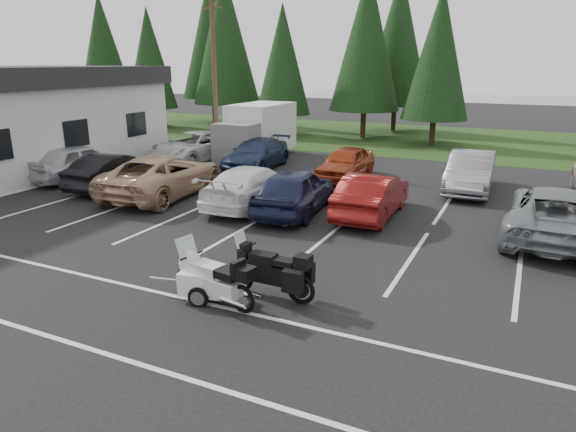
% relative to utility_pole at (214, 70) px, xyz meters
% --- Properties ---
extents(ground, '(120.00, 120.00, 0.00)m').
position_rel_utility_pole_xyz_m(ground, '(10.00, -12.00, -4.70)').
color(ground, black).
rests_on(ground, ground).
extents(grass_strip, '(80.00, 16.00, 0.01)m').
position_rel_utility_pole_xyz_m(grass_strip, '(10.00, 12.00, -4.69)').
color(grass_strip, '#1E3510').
rests_on(grass_strip, ground).
extents(lake_water, '(70.00, 50.00, 0.02)m').
position_rel_utility_pole_xyz_m(lake_water, '(14.00, 43.00, -4.70)').
color(lake_water, slate).
rests_on(lake_water, ground).
extents(utility_pole, '(1.60, 0.26, 9.00)m').
position_rel_utility_pole_xyz_m(utility_pole, '(0.00, 0.00, 0.00)').
color(utility_pole, '#473321').
rests_on(utility_pole, ground).
extents(box_truck, '(2.40, 5.60, 2.90)m').
position_rel_utility_pole_xyz_m(box_truck, '(2.00, 0.50, -3.25)').
color(box_truck, silver).
rests_on(box_truck, ground).
extents(stall_markings, '(32.00, 16.00, 0.01)m').
position_rel_utility_pole_xyz_m(stall_markings, '(10.00, -10.00, -4.69)').
color(stall_markings, silver).
rests_on(stall_markings, ground).
extents(conifer_0, '(4.58, 4.58, 10.66)m').
position_rel_utility_pole_xyz_m(conifer_0, '(-18.00, 10.50, 1.53)').
color(conifer_0, '#332316').
rests_on(conifer_0, ground).
extents(conifer_1, '(3.96, 3.96, 9.22)m').
position_rel_utility_pole_xyz_m(conifer_1, '(-12.00, 9.20, 0.69)').
color(conifer_1, '#332316').
rests_on(conifer_1, ground).
extents(conifer_2, '(5.10, 5.10, 11.89)m').
position_rel_utility_pole_xyz_m(conifer_2, '(-6.00, 10.80, 2.25)').
color(conifer_2, '#332316').
rests_on(conifer_2, ground).
extents(conifer_3, '(3.87, 3.87, 9.02)m').
position_rel_utility_pole_xyz_m(conifer_3, '(-0.50, 9.40, 0.57)').
color(conifer_3, '#332316').
rests_on(conifer_3, ground).
extents(conifer_4, '(4.80, 4.80, 11.17)m').
position_rel_utility_pole_xyz_m(conifer_4, '(5.00, 10.90, 1.83)').
color(conifer_4, '#332316').
rests_on(conifer_4, ground).
extents(conifer_5, '(4.14, 4.14, 9.63)m').
position_rel_utility_pole_xyz_m(conifer_5, '(10.00, 9.60, 0.93)').
color(conifer_5, '#332316').
rests_on(conifer_5, ground).
extents(conifer_back_a, '(5.28, 5.28, 12.30)m').
position_rel_utility_pole_xyz_m(conifer_back_a, '(-10.00, 15.00, 2.49)').
color(conifer_back_a, '#332316').
rests_on(conifer_back_a, ground).
extents(conifer_back_b, '(4.97, 4.97, 11.58)m').
position_rel_utility_pole_xyz_m(conifer_back_b, '(6.00, 15.50, 2.07)').
color(conifer_back_b, '#332316').
rests_on(conifer_back_b, ground).
extents(car_near_0, '(2.37, 4.91, 1.62)m').
position_rel_utility_pole_xyz_m(car_near_0, '(-2.45, -7.44, -3.89)').
color(car_near_0, silver).
rests_on(car_near_0, ground).
extents(car_near_1, '(1.77, 4.56, 1.48)m').
position_rel_utility_pole_xyz_m(car_near_1, '(0.13, -8.09, -3.96)').
color(car_near_1, black).
rests_on(car_near_1, ground).
extents(car_near_2, '(3.25, 6.16, 1.65)m').
position_rel_utility_pole_xyz_m(car_near_2, '(2.79, -8.19, -3.87)').
color(car_near_2, tan).
rests_on(car_near_2, ground).
extents(car_near_3, '(2.08, 5.11, 1.48)m').
position_rel_utility_pole_xyz_m(car_near_3, '(6.72, -7.97, -3.96)').
color(car_near_3, white).
rests_on(car_near_3, ground).
extents(car_near_4, '(2.35, 4.89, 1.61)m').
position_rel_utility_pole_xyz_m(car_near_4, '(8.51, -8.16, -3.89)').
color(car_near_4, '#171D3B').
rests_on(car_near_4, ground).
extents(car_near_5, '(1.68, 4.60, 1.51)m').
position_rel_utility_pole_xyz_m(car_near_5, '(11.07, -7.42, -3.94)').
color(car_near_5, maroon).
rests_on(car_near_5, ground).
extents(car_near_6, '(2.92, 5.84, 1.59)m').
position_rel_utility_pole_xyz_m(car_near_6, '(16.72, -7.36, -3.90)').
color(car_near_6, slate).
rests_on(car_near_6, ground).
extents(car_far_0, '(3.15, 5.89, 1.57)m').
position_rel_utility_pole_xyz_m(car_far_0, '(-0.39, -1.62, -3.91)').
color(car_far_0, silver).
rests_on(car_far_0, ground).
extents(car_far_1, '(2.37, 5.12, 1.45)m').
position_rel_utility_pole_xyz_m(car_far_1, '(3.49, -1.83, -3.97)').
color(car_far_1, '#1B2744').
rests_on(car_far_1, ground).
extents(car_far_2, '(1.81, 4.29, 1.45)m').
position_rel_utility_pole_xyz_m(car_far_2, '(8.28, -2.14, -3.97)').
color(car_far_2, '#953113').
rests_on(car_far_2, ground).
extents(car_far_3, '(1.84, 4.90, 1.60)m').
position_rel_utility_pole_xyz_m(car_far_3, '(13.68, -2.20, -3.90)').
color(car_far_3, slate).
rests_on(car_far_3, ground).
extents(touring_motorcycle, '(2.64, 1.21, 1.41)m').
position_rel_utility_pole_xyz_m(touring_motorcycle, '(9.85, -15.38, -3.99)').
color(touring_motorcycle, silver).
rests_on(touring_motorcycle, ground).
extents(cargo_trailer, '(1.63, 1.11, 0.69)m').
position_rel_utility_pole_xyz_m(cargo_trailer, '(9.57, -15.30, -4.35)').
color(cargo_trailer, white).
rests_on(cargo_trailer, ground).
extents(adventure_motorcycle, '(2.47, 0.92, 1.49)m').
position_rel_utility_pole_xyz_m(adventure_motorcycle, '(10.84, -14.59, -3.95)').
color(adventure_motorcycle, black).
rests_on(adventure_motorcycle, ground).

